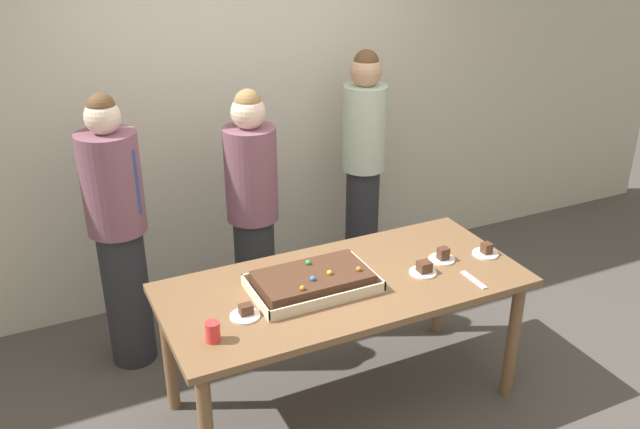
{
  "coord_description": "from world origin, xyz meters",
  "views": [
    {
      "loc": [
        -1.47,
        -2.78,
        2.64
      ],
      "look_at": [
        -0.07,
        0.15,
        1.14
      ],
      "focal_mm": 37.96,
      "sensor_mm": 36.0,
      "label": 1
    }
  ],
  "objects": [
    {
      "name": "ground_plane",
      "position": [
        0.0,
        0.0,
        0.0
      ],
      "size": [
        12.0,
        12.0,
        0.0
      ],
      "primitive_type": "plane",
      "color": "#4C4742"
    },
    {
      "name": "interior_back_panel",
      "position": [
        0.0,
        1.6,
        1.5
      ],
      "size": [
        8.0,
        0.12,
        3.0
      ],
      "primitive_type": "cube",
      "color": "beige",
      "rests_on": "ground_plane"
    },
    {
      "name": "party_table",
      "position": [
        0.0,
        0.0,
        0.7
      ],
      "size": [
        1.96,
        0.89,
        0.79
      ],
      "color": "brown",
      "rests_on": "ground_plane"
    },
    {
      "name": "sheet_cake",
      "position": [
        -0.18,
        0.01,
        0.84
      ],
      "size": [
        0.66,
        0.4,
        0.12
      ],
      "color": "beige",
      "rests_on": "party_table"
    },
    {
      "name": "plated_slice_near_left",
      "position": [
        0.88,
        -0.07,
        0.81
      ],
      "size": [
        0.15,
        0.15,
        0.07
      ],
      "color": "white",
      "rests_on": "party_table"
    },
    {
      "name": "plated_slice_near_right",
      "position": [
        0.61,
        -0.02,
        0.82
      ],
      "size": [
        0.15,
        0.15,
        0.08
      ],
      "color": "white",
      "rests_on": "party_table"
    },
    {
      "name": "plated_slice_far_left",
      "position": [
        -0.59,
        -0.09,
        0.81
      ],
      "size": [
        0.15,
        0.15,
        0.06
      ],
      "color": "white",
      "rests_on": "party_table"
    },
    {
      "name": "plated_slice_far_right",
      "position": [
        0.44,
        -0.1,
        0.82
      ],
      "size": [
        0.15,
        0.15,
        0.07
      ],
      "color": "white",
      "rests_on": "party_table"
    },
    {
      "name": "drink_cup_nearest",
      "position": [
        -0.8,
        -0.22,
        0.84
      ],
      "size": [
        0.07,
        0.07,
        0.1
      ],
      "primitive_type": "cylinder",
      "color": "red",
      "rests_on": "party_table"
    },
    {
      "name": "cake_server_utensil",
      "position": [
        0.64,
        -0.29,
        0.8
      ],
      "size": [
        0.03,
        0.2,
        0.01
      ],
      "primitive_type": "cube",
      "color": "silver",
      "rests_on": "party_table"
    },
    {
      "name": "person_serving_front",
      "position": [
        0.76,
        1.17,
        0.94
      ],
      "size": [
        0.3,
        0.3,
        1.76
      ],
      "rotation": [
        0.0,
        0.0,
        -2.25
      ],
      "color": "#28282D",
      "rests_on": "ground_plane"
    },
    {
      "name": "person_green_shirt_behind",
      "position": [
        -1.01,
        0.93,
        0.89
      ],
      "size": [
        0.34,
        0.34,
        1.72
      ],
      "rotation": [
        0.0,
        0.0,
        -0.84
      ],
      "color": "#28282D",
      "rests_on": "ground_plane"
    },
    {
      "name": "person_striped_tie_right",
      "position": [
        -0.17,
        0.94,
        0.86
      ],
      "size": [
        0.33,
        0.33,
        1.65
      ],
      "rotation": [
        0.0,
        0.0,
        -1.58
      ],
      "color": "#28282D",
      "rests_on": "ground_plane"
    }
  ]
}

